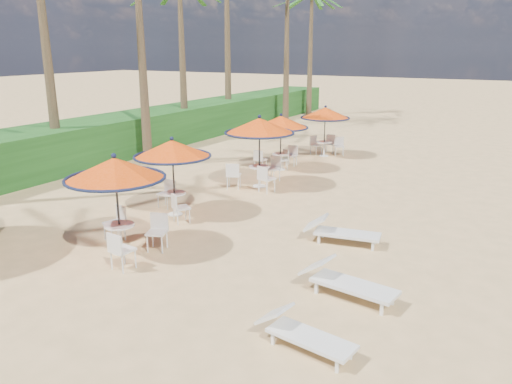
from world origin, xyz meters
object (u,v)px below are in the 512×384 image
Objects in this scene: station_3 at (280,129)px; lounger_far at (340,231)px; station_2 at (259,135)px; station_1 at (172,156)px; station_0 at (118,181)px; station_4 at (326,119)px; lounger_mid at (345,281)px; lounger_near at (302,332)px.

station_3 is 1.16× the size of lounger_far.
station_1 is at bearing -99.87° from station_2.
station_1 is at bearing 103.05° from station_0.
station_4 is (0.61, 3.52, 0.02)m from station_3.
station_2 is 1.25× the size of lounger_mid.
lounger_far is at bearing -66.39° from station_4.
lounger_mid is 2.95m from lounger_far.
station_1 is 7.97m from lounger_near.
station_0 is at bearing -154.04° from lounger_far.
lounger_far is at bearing -40.31° from station_2.
station_1 reaches higher than station_4.
station_0 is 1.07× the size of station_3.
station_1 is 1.19× the size of lounger_far.
station_0 is 1.19× the size of lounger_mid.
lounger_near is at bearing -57.18° from station_2.
station_4 is (0.08, 6.31, -0.19)m from station_2.
station_2 reaches higher than station_0.
station_3 is at bearing 131.63° from lounger_mid.
station_2 is 2.85m from station_3.
station_3 is (-0.51, 9.86, -0.12)m from station_0.
lounger_mid is at bearing 98.78° from lounger_near.
station_1 is at bearing 173.21° from lounger_far.
station_0 reaches higher than lounger_near.
lounger_mid is 1.04× the size of lounger_far.
station_0 is 6.06m from lounger_near.
station_3 is at bearing 88.48° from station_1.
station_2 is at bearing 131.82° from lounger_near.
station_3 is (-0.53, 2.79, -0.21)m from station_2.
station_1 is 0.92× the size of station_2.
station_2 is at bearing 138.88° from lounger_mid.
station_0 is 5.86m from lounger_mid.
station_4 is 16.06m from lounger_near.
lounger_near is 0.87× the size of lounger_mid.
station_4 is 1.30× the size of lounger_near.
station_0 is 1.37× the size of lounger_near.
lounger_near is at bearing -61.88° from station_3.
station_2 is at bearing 130.06° from lounger_far.
station_2 is 10.48m from lounger_near.
station_1 is (-0.69, 2.98, -0.00)m from station_0.
station_0 is at bearing -87.04° from station_3.
lounger_near is 0.90× the size of lounger_far.
station_4 is 11.16m from lounger_far.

